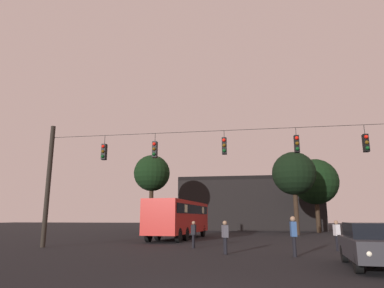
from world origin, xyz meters
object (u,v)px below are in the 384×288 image
at_px(car_near_right, 373,244).
at_px(pedestrian_crossing_center, 337,234).
at_px(city_bus, 180,216).
at_px(pedestrian_crossing_right, 194,233).
at_px(tree_left_silhouette, 294,174).
at_px(pedestrian_crossing_left, 294,234).
at_px(pedestrian_near_bus, 225,235).
at_px(tree_behind_building, 152,174).
at_px(tree_right_far, 315,182).

bearing_deg(car_near_right, pedestrian_crossing_center, 87.48).
bearing_deg(pedestrian_crossing_center, city_bus, 139.60).
distance_m(city_bus, pedestrian_crossing_right, 8.78).
xyz_separation_m(car_near_right, pedestrian_crossing_center, (0.28, 6.30, 0.07)).
relative_size(car_near_right, tree_left_silhouette, 0.54).
height_order(city_bus, tree_left_silhouette, tree_left_silhouette).
relative_size(pedestrian_crossing_left, pedestrian_near_bus, 1.13).
relative_size(pedestrian_crossing_center, tree_left_silhouette, 0.19).
bearing_deg(tree_left_silhouette, pedestrian_crossing_center, -90.40).
xyz_separation_m(city_bus, tree_behind_building, (-5.15, 9.16, 4.75)).
relative_size(pedestrian_crossing_center, pedestrian_crossing_right, 1.03).
bearing_deg(pedestrian_crossing_center, tree_behind_building, 130.73).
bearing_deg(pedestrian_crossing_right, pedestrian_crossing_center, -2.70).
bearing_deg(pedestrian_near_bus, tree_left_silhouette, 73.07).
height_order(tree_left_silhouette, tree_behind_building, tree_behind_building).
bearing_deg(tree_left_silhouette, pedestrian_crossing_left, -97.80).
distance_m(pedestrian_crossing_center, pedestrian_crossing_right, 7.72).
bearing_deg(pedestrian_crossing_right, tree_right_far, 63.87).
xyz_separation_m(pedestrian_crossing_center, tree_right_far, (3.33, 22.86, 5.00)).
xyz_separation_m(pedestrian_crossing_center, tree_left_silhouette, (0.11, 16.48, 5.24)).
relative_size(pedestrian_crossing_right, tree_right_far, 0.18).
bearing_deg(pedestrian_crossing_right, city_bus, 106.83).
distance_m(pedestrian_crossing_left, pedestrian_near_bus, 3.18).
bearing_deg(tree_right_far, pedestrian_crossing_right, -116.13).
relative_size(city_bus, car_near_right, 2.49).
xyz_separation_m(pedestrian_crossing_left, tree_behind_building, (-12.80, 21.11, 5.61)).
height_order(pedestrian_crossing_center, pedestrian_crossing_right, pedestrian_crossing_center).
bearing_deg(car_near_right, pedestrian_crossing_right, 138.10).
bearing_deg(tree_behind_building, pedestrian_near_bus, -64.68).
xyz_separation_m(pedestrian_crossing_center, pedestrian_near_bus, (-5.70, -2.61, -0.00)).
bearing_deg(pedestrian_near_bus, pedestrian_crossing_left, -11.48).
xyz_separation_m(pedestrian_near_bus, tree_left_silhouette, (5.81, 19.09, 5.24)).
xyz_separation_m(pedestrian_crossing_right, tree_behind_building, (-7.67, 17.50, 5.78)).
bearing_deg(pedestrian_crossing_left, city_bus, 122.62).
bearing_deg(car_near_right, pedestrian_near_bus, 145.69).
height_order(pedestrian_crossing_left, pedestrian_near_bus, pedestrian_crossing_left).
relative_size(tree_left_silhouette, tree_right_far, 0.97).
height_order(pedestrian_crossing_left, tree_left_silhouette, tree_left_silhouette).
bearing_deg(tree_left_silhouette, pedestrian_near_bus, -106.93).
xyz_separation_m(car_near_right, pedestrian_crossing_left, (-2.31, 3.07, 0.20)).
distance_m(car_near_right, tree_left_silhouette, 23.40).
height_order(pedestrian_crossing_left, pedestrian_crossing_right, pedestrian_crossing_left).
bearing_deg(tree_left_silhouette, tree_behind_building, 174.88).
relative_size(tree_behind_building, tree_right_far, 1.02).
xyz_separation_m(pedestrian_crossing_left, pedestrian_crossing_right, (-5.12, 3.60, -0.16)).
bearing_deg(pedestrian_near_bus, pedestrian_crossing_right, 124.11).
height_order(city_bus, pedestrian_near_bus, city_bus).
bearing_deg(tree_right_far, city_bus, -133.78).
distance_m(pedestrian_crossing_left, tree_left_silhouette, 20.55).
height_order(car_near_right, pedestrian_crossing_right, car_near_right).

